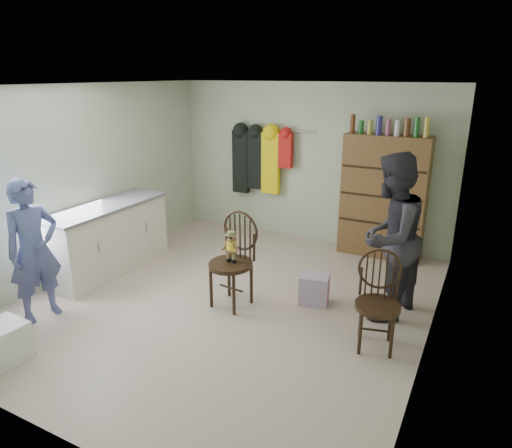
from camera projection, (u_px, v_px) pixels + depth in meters
The scene contains 11 objects.
ground_plane at pixel (230, 300), 5.55m from camera, with size 5.00×5.00×0.00m, color #C2AF9C.
room_walls at pixel (250, 164), 5.50m from camera, with size 5.00×5.00×5.00m.
counter at pixel (107, 238), 6.26m from camera, with size 0.64×1.86×0.94m.
plastic_tub at pixel (4, 342), 4.34m from camera, with size 0.39×0.37×0.37m, color white.
chair_front at pixel (234, 255), 5.27m from camera, with size 0.55×0.55×1.12m.
chair_far at pixel (378, 297), 4.47m from camera, with size 0.54×0.54×1.00m.
striped_bag at pixel (314, 289), 5.42m from camera, with size 0.34×0.26×0.36m, color pink.
person_left at pixel (34, 250), 4.94m from camera, with size 0.58×0.38×1.59m, color #4C558C.
person_right at pixel (389, 238), 4.93m from camera, with size 0.90×0.70×1.86m, color #2D2B33.
dresser at pixel (383, 196), 6.64m from camera, with size 1.20×0.39×2.07m.
coat_rack at pixel (259, 160), 7.52m from camera, with size 1.42×0.12×1.09m.
Camera 1 is at (2.58, -4.26, 2.62)m, focal length 32.00 mm.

